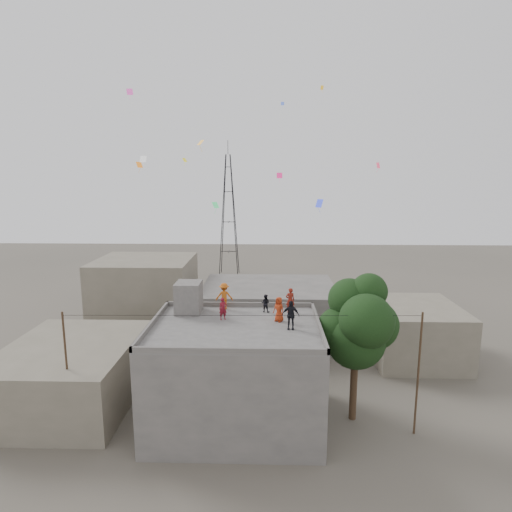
{
  "coord_description": "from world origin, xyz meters",
  "views": [
    {
      "loc": [
        1.91,
        -23.92,
        14.77
      ],
      "look_at": [
        1.16,
        2.41,
        9.88
      ],
      "focal_mm": 30.0,
      "sensor_mm": 36.0,
      "label": 1
    }
  ],
  "objects_px": {
    "tree": "(359,324)",
    "person_red_adult": "(290,300)",
    "stair_head_box": "(189,297)",
    "person_dark_adult": "(291,315)",
    "transmission_tower": "(229,215)"
  },
  "relations": [
    {
      "from": "stair_head_box",
      "to": "transmission_tower",
      "type": "xyz_separation_m",
      "value": [
        -0.8,
        37.4,
        1.97
      ]
    },
    {
      "from": "person_red_adult",
      "to": "person_dark_adult",
      "type": "distance_m",
      "value": 3.13
    },
    {
      "from": "tree",
      "to": "transmission_tower",
      "type": "relative_size",
      "value": 0.45
    },
    {
      "from": "transmission_tower",
      "to": "person_dark_adult",
      "type": "xyz_separation_m",
      "value": [
        7.23,
        -40.36,
        -2.12
      ]
    },
    {
      "from": "stair_head_box",
      "to": "transmission_tower",
      "type": "height_order",
      "value": "transmission_tower"
    },
    {
      "from": "tree",
      "to": "person_red_adult",
      "type": "height_order",
      "value": "tree"
    },
    {
      "from": "stair_head_box",
      "to": "tree",
      "type": "relative_size",
      "value": 0.22
    },
    {
      "from": "tree",
      "to": "person_red_adult",
      "type": "xyz_separation_m",
      "value": [
        -4.0,
        2.17,
        0.81
      ]
    },
    {
      "from": "person_red_adult",
      "to": "stair_head_box",
      "type": "bearing_deg",
      "value": -8.84
    },
    {
      "from": "stair_head_box",
      "to": "tree",
      "type": "height_order",
      "value": "tree"
    },
    {
      "from": "stair_head_box",
      "to": "person_red_adult",
      "type": "height_order",
      "value": "stair_head_box"
    },
    {
      "from": "stair_head_box",
      "to": "person_red_adult",
      "type": "distance_m",
      "value": 6.57
    },
    {
      "from": "tree",
      "to": "person_dark_adult",
      "type": "distance_m",
      "value": 4.33
    },
    {
      "from": "transmission_tower",
      "to": "tree",
      "type": "bearing_deg",
      "value": -73.91
    },
    {
      "from": "tree",
      "to": "person_dark_adult",
      "type": "relative_size",
      "value": 5.37
    }
  ]
}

